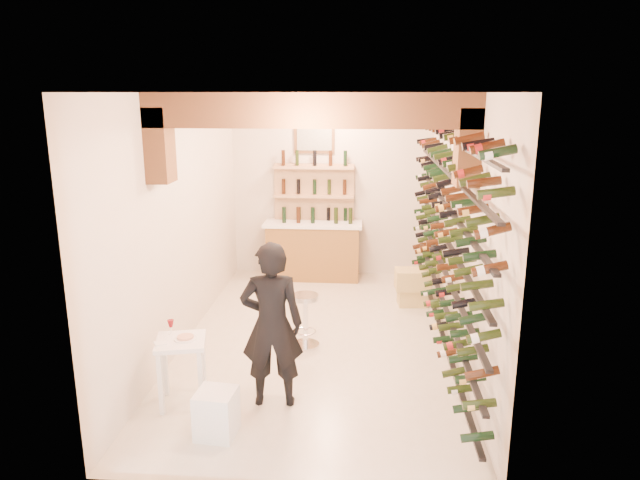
# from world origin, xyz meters

# --- Properties ---
(ground) EXTENTS (6.00, 6.00, 0.00)m
(ground) POSITION_xyz_m (0.00, 0.00, 0.00)
(ground) COLOR beige
(ground) RESTS_ON ground
(room_shell) EXTENTS (3.52, 6.02, 3.21)m
(room_shell) POSITION_xyz_m (0.00, -0.26, 2.25)
(room_shell) COLOR beige
(room_shell) RESTS_ON ground
(wine_rack) EXTENTS (0.32, 5.70, 2.56)m
(wine_rack) POSITION_xyz_m (1.53, 0.00, 1.55)
(wine_rack) COLOR black
(wine_rack) RESTS_ON ground
(back_counter) EXTENTS (1.70, 0.62, 1.29)m
(back_counter) POSITION_xyz_m (-0.30, 2.65, 0.53)
(back_counter) COLOR olive
(back_counter) RESTS_ON ground
(back_shelving) EXTENTS (1.40, 0.31, 2.73)m
(back_shelving) POSITION_xyz_m (-0.30, 2.89, 1.17)
(back_shelving) COLOR tan
(back_shelving) RESTS_ON ground
(tasting_table) EXTENTS (0.60, 0.60, 0.88)m
(tasting_table) POSITION_xyz_m (-1.30, -1.71, 0.59)
(tasting_table) COLOR white
(tasting_table) RESTS_ON ground
(white_stool) EXTENTS (0.40, 0.40, 0.46)m
(white_stool) POSITION_xyz_m (-0.80, -2.27, 0.23)
(white_stool) COLOR white
(white_stool) RESTS_ON ground
(person) EXTENTS (0.68, 0.48, 1.77)m
(person) POSITION_xyz_m (-0.35, -1.63, 0.88)
(person) COLOR black
(person) RESTS_ON ground
(chrome_barstool) EXTENTS (0.36, 0.36, 0.70)m
(chrome_barstool) POSITION_xyz_m (-0.15, -0.19, 0.41)
(chrome_barstool) COLOR silver
(chrome_barstool) RESTS_ON ground
(crate_lower) EXTENTS (0.46, 0.34, 0.26)m
(crate_lower) POSITION_xyz_m (1.35, 1.42, 0.13)
(crate_lower) COLOR tan
(crate_lower) RESTS_ON ground
(crate_upper) EXTENTS (0.55, 0.40, 0.31)m
(crate_upper) POSITION_xyz_m (1.35, 1.42, 0.42)
(crate_upper) COLOR tan
(crate_upper) RESTS_ON crate_lower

